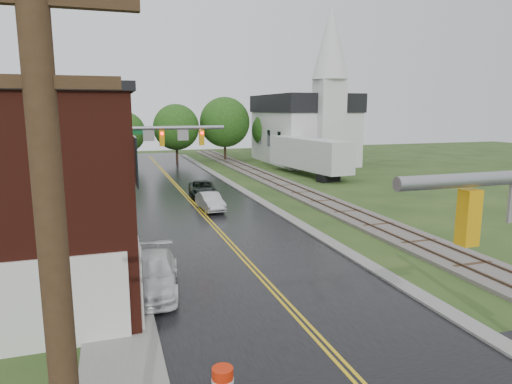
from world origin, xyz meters
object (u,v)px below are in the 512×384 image
sedan_silver (210,202)px  pickup_white (152,274)px  tree_left_e (81,135)px  semi_trailer (309,154)px  tree_left_c (16,143)px  suv_dark (202,189)px  church (306,121)px  utility_pole_c (101,137)px  utility_pole_b (98,159)px  traffic_signal_far (151,146)px

sedan_silver → pickup_white: 15.43m
sedan_silver → pickup_white: (-5.60, -14.38, 0.09)m
tree_left_e → semi_trailer: 24.55m
tree_left_c → tree_left_e: tree_left_e is taller
pickup_white → suv_dark: bearing=80.2°
church → pickup_white: (-24.80, -39.92, -5.09)m
utility_pole_c → sedan_silver: size_ratio=2.27×
utility_pole_b → suv_dark: utility_pole_b is taller
church → sedan_silver: 32.38m
tree_left_e → church: bearing=15.2°
traffic_signal_far → sedan_silver: 6.19m
tree_left_c → utility_pole_b: bearing=-68.5°
tree_left_c → utility_pole_c: bearing=30.2°
pickup_white → sedan_silver: bearing=76.0°
church → pickup_white: size_ratio=3.92×
tree_left_c → suv_dark: 16.81m
tree_left_e → pickup_white: bearing=-82.8°
church → utility_pole_c: 28.54m
utility_pole_c → tree_left_e: (-2.05, 1.90, 0.09)m
tree_left_e → suv_dark: size_ratio=1.74×
utility_pole_b → tree_left_e: size_ratio=1.10×
utility_pole_b → pickup_white: bearing=-76.3°
church → utility_pole_c: bearing=-160.0°
traffic_signal_far → tree_left_c: bearing=128.8°
semi_trailer → tree_left_e: bearing=172.3°
tree_left_e → traffic_signal_far: bearing=-74.1°
church → utility_pole_b: bearing=-130.2°
church → suv_dark: 27.77m
church → semi_trailer: (-4.63, -11.11, -3.37)m
church → suv_dark: (-18.65, -19.91, -5.18)m
utility_pole_b → church: bearing=49.8°
utility_pole_b → suv_dark: size_ratio=1.92×
tree_left_e → suv_dark: 16.34m
sedan_silver → suv_dark: bearing=81.1°
utility_pole_c → pickup_white: bearing=-86.2°
church → pickup_white: 47.27m
utility_pole_c → tree_left_e: size_ratio=1.10×
utility_pole_c → pickup_white: size_ratio=1.76×
church → tree_left_c: bearing=-157.8°
traffic_signal_far → tree_left_e: (-5.38, 18.90, -0.16)m
traffic_signal_far → pickup_white: size_ratio=1.44×
traffic_signal_far → utility_pole_b: 6.01m
church → pickup_white: bearing=-121.8°
utility_pole_b → suv_dark: (8.15, 11.83, -4.07)m
traffic_signal_far → pickup_white: bearing=-95.8°
tree_left_e → suv_dark: (10.20, -12.07, -4.16)m
traffic_signal_far → suv_dark: 9.41m
traffic_signal_far → tree_left_c: 16.56m
tree_left_c → pickup_white: size_ratio=1.50×
utility_pole_b → utility_pole_c: (0.00, 22.00, 0.00)m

